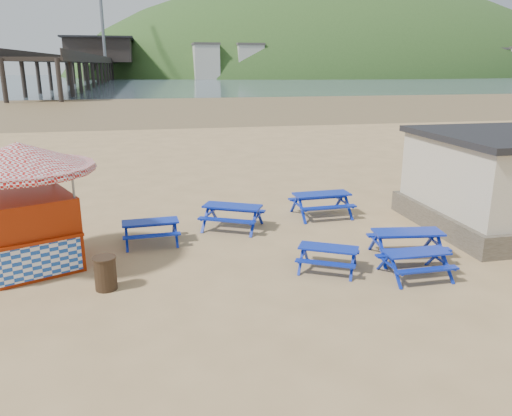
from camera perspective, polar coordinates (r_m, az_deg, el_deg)
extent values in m
plane|color=tan|center=(14.09, -3.17, -5.83)|extent=(400.00, 400.00, 0.00)
plane|color=olive|center=(68.16, -10.49, 11.41)|extent=(400.00, 400.00, 0.00)
plane|color=#435460|center=(183.01, -11.70, 14.13)|extent=(400.00, 400.00, 0.00)
cube|color=#060AAB|center=(15.41, -11.99, -1.54)|extent=(1.71, 0.74, 0.05)
cube|color=#060AAB|center=(16.02, -12.06, -1.84)|extent=(1.68, 0.32, 0.05)
cube|color=#060AAB|center=(14.96, -11.80, -3.12)|extent=(1.68, 0.32, 0.05)
cube|color=#060AAB|center=(16.41, -2.71, 0.21)|extent=(2.02, 1.51, 0.05)
cube|color=#060AAB|center=(17.07, -2.06, -0.18)|extent=(1.81, 1.09, 0.05)
cube|color=#060AAB|center=(15.92, -3.38, -1.41)|extent=(1.81, 1.09, 0.05)
cube|color=#060AAB|center=(17.91, 7.52, 1.59)|extent=(2.03, 0.86, 0.06)
cube|color=#060AAB|center=(18.59, 6.73, 1.16)|extent=(2.01, 0.36, 0.06)
cube|color=#060AAB|center=(17.39, 8.29, 0.06)|extent=(2.01, 0.36, 0.06)
cube|color=#060AAB|center=(13.27, 8.28, -4.51)|extent=(1.64, 1.26, 0.04)
cube|color=#060AAB|center=(13.83, 8.55, -4.72)|extent=(1.45, 0.92, 0.04)
cube|color=#060AAB|center=(12.88, 7.90, -6.28)|extent=(1.45, 0.92, 0.04)
cube|color=#060AAB|center=(14.49, 16.98, -2.65)|extent=(1.98, 0.99, 0.05)
cube|color=#060AAB|center=(15.15, 16.05, -2.95)|extent=(1.92, 0.52, 0.05)
cube|color=#060AAB|center=(14.04, 17.78, -4.62)|extent=(1.92, 0.52, 0.05)
cube|color=#060AAB|center=(13.34, 17.87, -4.84)|extent=(1.65, 0.65, 0.05)
cube|color=#060AAB|center=(13.87, 16.67, -5.05)|extent=(1.64, 0.24, 0.05)
cube|color=#060AAB|center=(13.00, 18.97, -6.71)|extent=(1.64, 0.24, 0.05)
cube|color=#922205|center=(14.46, -24.57, -2.54)|extent=(2.89, 2.89, 1.99)
cube|color=#922205|center=(13.38, -23.56, -3.64)|extent=(2.04, 0.98, 0.08)
cube|color=#194CB2|center=(13.57, -23.35, -5.59)|extent=(1.84, 0.85, 0.90)
cone|color=silver|center=(14.00, -25.53, 5.41)|extent=(5.00, 5.00, 0.70)
cylinder|color=silver|center=(14.06, -25.36, 4.02)|extent=(4.86, 4.86, 0.18)
cylinder|color=#372619|center=(12.65, -16.84, -7.21)|extent=(0.53, 0.53, 0.80)
cylinder|color=#372619|center=(12.50, -16.99, -5.48)|extent=(0.57, 0.57, 0.04)
cube|color=black|center=(188.61, -17.50, 15.61)|extent=(9.00, 220.00, 0.60)
cube|color=black|center=(199.63, -17.32, 16.77)|extent=(22.00, 30.00, 8.00)
cube|color=black|center=(199.78, -17.43, 17.99)|extent=(24.00, 32.00, 0.60)
cylinder|color=slate|center=(178.02, -17.20, 20.18)|extent=(1.00, 1.00, 28.00)
ellipsoid|color=#2D4C1E|center=(260.19, 8.98, 12.54)|extent=(264.00, 144.00, 108.00)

